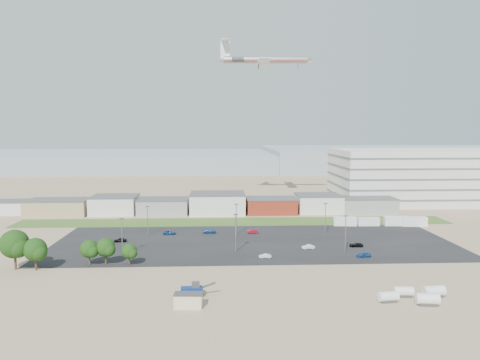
{
  "coord_description": "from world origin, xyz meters",
  "views": [
    {
      "loc": [
        -5.59,
        -118.94,
        33.69
      ],
      "look_at": [
        0.97,
        22.0,
        18.77
      ],
      "focal_mm": 35.0,
      "sensor_mm": 36.0,
      "label": 1
    }
  ],
  "objects": [
    {
      "name": "tree_left",
      "position": [
        -49.92,
        -6.32,
        4.49
      ],
      "size": [
        5.99,
        5.99,
        8.99
      ],
      "primitive_type": null,
      "color": "black",
      "rests_on": "ground"
    },
    {
      "name": "ground",
      "position": [
        0.0,
        0.0,
        0.0
      ],
      "size": [
        700.0,
        700.0,
        0.0
      ],
      "primitive_type": "plane",
      "color": "#998061",
      "rests_on": "ground"
    },
    {
      "name": "parked_car_1",
      "position": [
        19.99,
        11.02,
        0.61
      ],
      "size": [
        3.79,
        1.65,
        1.21
      ],
      "primitive_type": "imported",
      "rotation": [
        0.0,
        0.0,
        -1.47
      ],
      "color": "silver",
      "rests_on": "ground"
    },
    {
      "name": "airliner",
      "position": [
        16.53,
        101.38,
        66.17
      ],
      "size": [
        48.52,
        34.19,
        13.93
      ],
      "primitive_type": null,
      "rotation": [
        0.0,
        0.0,
        -0.04
      ],
      "color": "silver"
    },
    {
      "name": "lightpole_front_m",
      "position": [
        -0.88,
        8.36,
        5.38
      ],
      "size": [
        1.27,
        0.53,
        10.76
      ],
      "primitive_type": null,
      "color": "slate",
      "rests_on": "ground"
    },
    {
      "name": "telehandler",
      "position": [
        -11.12,
        -26.3,
        1.49
      ],
      "size": [
        7.33,
        2.92,
        2.99
      ],
      "primitive_type": null,
      "rotation": [
        0.0,
        0.0,
        0.07
      ],
      "color": "navy",
      "rests_on": "ground"
    },
    {
      "name": "building_row",
      "position": [
        -17.0,
        71.0,
        4.0
      ],
      "size": [
        170.0,
        20.0,
        8.0
      ],
      "primitive_type": null,
      "color": "silver",
      "rests_on": "ground"
    },
    {
      "name": "box_trailer_a",
      "position": [
        39.42,
        43.14,
        1.51
      ],
      "size": [
        8.24,
        3.27,
        3.01
      ],
      "primitive_type": null,
      "rotation": [
        0.0,
        0.0,
        -0.1
      ],
      "color": "silver",
      "rests_on": "ground"
    },
    {
      "name": "lightpole_front_r",
      "position": [
        29.43,
        6.27,
        5.21
      ],
      "size": [
        1.23,
        0.51,
        10.43
      ],
      "primitive_type": null,
      "color": "slate",
      "rests_on": "ground"
    },
    {
      "name": "parked_car_6",
      "position": [
        -8.58,
        32.89,
        0.65
      ],
      "size": [
        4.49,
        1.83,
        1.3
      ],
      "primitive_type": "imported",
      "rotation": [
        0.0,
        0.0,
        1.57
      ],
      "color": "navy",
      "rests_on": "ground"
    },
    {
      "name": "parked_car_9",
      "position": [
        -21.63,
        31.61,
        0.58
      ],
      "size": [
        4.24,
        2.02,
        1.17
      ],
      "primitive_type": "imported",
      "rotation": [
        0.0,
        0.0,
        1.55
      ],
      "color": "navy",
      "rests_on": "ground"
    },
    {
      "name": "storage_tank_nw",
      "position": [
        31.96,
        -28.46,
        1.15
      ],
      "size": [
        4.03,
        2.32,
        2.31
      ],
      "primitive_type": null,
      "rotation": [
        0.0,
        0.0,
        -0.11
      ],
      "color": "silver",
      "rests_on": "ground"
    },
    {
      "name": "tree_far_left",
      "position": [
        -55.09,
        -5.54,
        5.57
      ],
      "size": [
        7.43,
        7.43,
        11.14
      ],
      "primitive_type": null,
      "color": "black",
      "rests_on": "ground"
    },
    {
      "name": "parked_car_2",
      "position": [
        33.17,
        1.65,
        0.65
      ],
      "size": [
        3.95,
        1.89,
        1.3
      ],
      "primitive_type": "imported",
      "rotation": [
        0.0,
        0.0,
        -1.48
      ],
      "color": "navy",
      "rests_on": "ground"
    },
    {
      "name": "tree_near",
      "position": [
        -28.12,
        -2.87,
        3.12
      ],
      "size": [
        4.15,
        4.15,
        6.23
      ],
      "primitive_type": null,
      "color": "black",
      "rests_on": "ground"
    },
    {
      "name": "lightpole_front_l",
      "position": [
        -31.64,
        6.02,
        5.15
      ],
      "size": [
        1.21,
        0.5,
        10.3
      ],
      "primitive_type": null,
      "color": "slate",
      "rests_on": "ground"
    },
    {
      "name": "storage_tank_ne",
      "position": [
        38.02,
        -28.94,
        1.29
      ],
      "size": [
        4.51,
        2.6,
        2.58
      ],
      "primitive_type": null,
      "rotation": [
        0.0,
        0.0,
        0.11
      ],
      "color": "silver",
      "rests_on": "ground"
    },
    {
      "name": "tree_right",
      "position": [
        -34.18,
        -1.97,
        3.82
      ],
      "size": [
        5.1,
        5.1,
        7.65
      ],
      "primitive_type": null,
      "color": "black",
      "rests_on": "ground"
    },
    {
      "name": "parking_garage",
      "position": [
        90.0,
        95.0,
        12.5
      ],
      "size": [
        80.0,
        40.0,
        25.0
      ],
      "primitive_type": "cube",
      "color": "silver",
      "rests_on": "ground"
    },
    {
      "name": "parked_car_0",
      "position": [
        34.39,
        12.74,
        0.56
      ],
      "size": [
        4.1,
        1.97,
        1.13
      ],
      "primitive_type": "imported",
      "rotation": [
        0.0,
        0.0,
        -1.55
      ],
      "color": "black",
      "rests_on": "ground"
    },
    {
      "name": "parked_car_11",
      "position": [
        5.66,
        31.7,
        0.61
      ],
      "size": [
        3.79,
        1.51,
        1.23
      ],
      "primitive_type": "imported",
      "rotation": [
        0.0,
        0.0,
        1.63
      ],
      "color": "maroon",
      "rests_on": "ground"
    },
    {
      "name": "hills_backdrop",
      "position": [
        40.0,
        315.0,
        4.5
      ],
      "size": [
        700.0,
        200.0,
        9.0
      ],
      "primitive_type": null,
      "color": "gray",
      "rests_on": "ground"
    },
    {
      "name": "grass_strip",
      "position": [
        0.0,
        52.0,
        0.01
      ],
      "size": [
        160.0,
        16.0,
        0.02
      ],
      "primitive_type": "cube",
      "color": "#3B5A21",
      "rests_on": "ground"
    },
    {
      "name": "box_trailer_d",
      "position": [
        63.74,
        41.24,
        1.64
      ],
      "size": [
        8.91,
        3.33,
        3.28
      ],
      "primitive_type": null,
      "rotation": [
        0.0,
        0.0,
        -0.07
      ],
      "color": "silver",
      "rests_on": "ground"
    },
    {
      "name": "lightpole_back_l",
      "position": [
        -28.45,
        30.75,
        4.76
      ],
      "size": [
        1.12,
        0.47,
        9.52
      ],
      "primitive_type": null,
      "color": "slate",
      "rests_on": "ground"
    },
    {
      "name": "tree_mid",
      "position": [
        -38.09,
        -2.52,
        3.66
      ],
      "size": [
        4.87,
        4.87,
        7.31
      ],
      "primitive_type": null,
      "color": "black",
      "rests_on": "ground"
    },
    {
      "name": "parked_car_5",
      "position": [
        -35.51,
        21.87,
        0.64
      ],
      "size": [
        3.87,
        1.76,
        1.29
      ],
      "primitive_type": "imported",
      "rotation": [
        0.0,
        0.0,
        -1.51
      ],
      "color": "black",
      "rests_on": "ground"
    },
    {
      "name": "parked_car_13",
      "position": [
        6.71,
        2.05,
        0.55
      ],
      "size": [
        3.35,
        1.2,
        1.1
      ],
      "primitive_type": "imported",
      "rotation": [
        0.0,
        0.0,
        -1.56
      ],
      "color": "silver",
      "rests_on": "ground"
    },
    {
      "name": "lightpole_back_r",
      "position": [
        29.31,
        30.27,
        5.07
      ],
      "size": [
        1.19,
        0.5,
        10.14
      ],
      "primitive_type": null,
      "color": "slate",
      "rests_on": "ground"
    },
    {
      "name": "parking_lot",
      "position": [
        5.0,
        20.0,
        0.01
      ],
      "size": [
        120.0,
        50.0,
        0.01
      ],
      "primitive_type": "cube",
      "color": "black",
      "rests_on": "ground"
    },
    {
      "name": "storage_tank_se",
      "position": [
        34.77,
        -33.29,
        1.29
      ],
      "size": [
        4.56,
        2.78,
        2.57
      ],
      "primitive_type": null,
      "rotation": [
        0.0,
        0.0,
        -0.15
      ],
      "color": "silver",
      "rests_on": "ground"
    },
    {
      "name": "storage_tank_sw",
      "position": [
        27.78,
        -31.19,
        1.15
      ],
      "size": [
        4.02,
        2.32,
        2.3
      ],
      "primitive_type": null,
      "rotation": [
        0.0,
        0.0,
        0.11
      ],
      "color": "silver",
      "rests_on": "ground"
    },
    {
      "name": "lightpole_back_m",
      "position": [
        0.12,
        29.57,
        5.11
      ],
      "size": [
        1.2,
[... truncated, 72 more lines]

